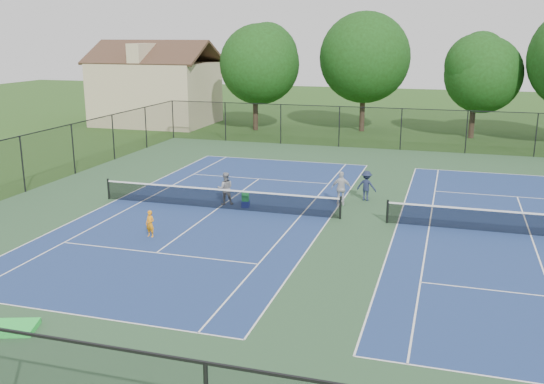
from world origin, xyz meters
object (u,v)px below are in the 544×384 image
(tree_back_b, at_px, (364,53))
(instructor, at_px, (225,188))
(ball_hopper, at_px, (245,197))
(ball_crate, at_px, (245,204))
(tree_back_c, at_px, (476,69))
(bystander_b, at_px, (366,186))
(tree_back_a, at_px, (255,60))
(bystander_a, at_px, (341,188))
(child_player, at_px, (150,224))
(clapboard_house, at_px, (156,90))

(tree_back_b, bearing_deg, instructor, -96.60)
(ball_hopper, bearing_deg, ball_crate, 0.00)
(ball_crate, xyz_separation_m, ball_hopper, (0.00, 0.00, 0.36))
(tree_back_c, distance_m, bystander_b, 22.64)
(tree_back_a, height_order, bystander_a, tree_back_a)
(tree_back_a, height_order, child_player, tree_back_a)
(clapboard_house, distance_m, instructor, 29.15)
(tree_back_a, distance_m, tree_back_c, 18.04)
(tree_back_a, relative_size, ball_crate, 25.16)
(clapboard_house, distance_m, ball_crate, 30.00)
(instructor, xyz_separation_m, ball_hopper, (1.11, -0.21, -0.29))
(tree_back_b, distance_m, child_player, 31.57)
(tree_back_a, bearing_deg, tree_back_b, 12.53)
(tree_back_c, bearing_deg, tree_back_a, -176.82)
(tree_back_c, height_order, child_player, tree_back_c)
(clapboard_house, height_order, ball_crate, clapboard_house)
(child_player, bearing_deg, ball_crate, 78.77)
(bystander_b, height_order, ball_hopper, bystander_b)
(clapboard_house, relative_size, instructor, 6.67)
(child_player, height_order, ball_crate, child_player)
(child_player, relative_size, bystander_b, 0.74)
(instructor, bearing_deg, ball_hopper, 146.31)
(tree_back_b, xyz_separation_m, ball_crate, (-1.80, -25.41, -6.44))
(child_player, relative_size, instructor, 0.69)
(tree_back_c, relative_size, clapboard_house, 0.78)
(tree_back_b, distance_m, ball_hopper, 26.19)
(child_player, distance_m, ball_hopper, 5.79)
(child_player, bearing_deg, tree_back_a, 111.97)
(tree_back_b, height_order, clapboard_house, tree_back_b)
(bystander_a, relative_size, ball_hopper, 4.12)
(ball_hopper, bearing_deg, bystander_a, 21.50)
(child_player, distance_m, ball_crate, 5.81)
(tree_back_c, distance_m, ball_hopper, 27.15)
(tree_back_a, relative_size, tree_back_b, 0.91)
(tree_back_b, height_order, ball_crate, tree_back_b)
(tree_back_a, bearing_deg, tree_back_c, 3.18)
(tree_back_a, height_order, ball_crate, tree_back_a)
(tree_back_c, height_order, bystander_b, tree_back_c)
(tree_back_c, distance_m, instructor, 27.38)
(child_player, bearing_deg, clapboard_house, 128.92)
(bystander_b, bearing_deg, tree_back_b, -71.37)
(ball_hopper, bearing_deg, tree_back_c, 66.12)
(clapboard_house, height_order, child_player, clapboard_house)
(tree_back_b, xyz_separation_m, child_player, (-4.12, -30.72, -6.03))
(tree_back_b, distance_m, tree_back_c, 9.12)
(bystander_b, bearing_deg, instructor, 32.14)
(instructor, relative_size, ball_hopper, 3.96)
(tree_back_b, xyz_separation_m, ball_hopper, (-1.80, -25.41, -6.07))
(bystander_a, bearing_deg, bystander_b, -141.93)
(tree_back_a, xyz_separation_m, bystander_a, (11.56, -21.69, -5.20))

